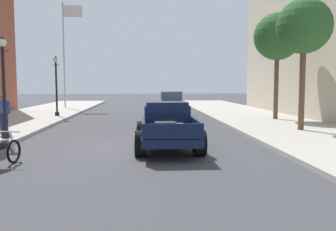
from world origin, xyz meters
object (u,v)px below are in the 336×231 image
car_background_grey (170,103)px  pedestrian_sidewalk_left (4,111)px  street_tree_nearest (304,27)px  street_tree_second (277,37)px  street_lamp_near (4,79)px  street_lamp_far (56,81)px  hotrod_truck_navy (167,126)px  flagpole (66,43)px

car_background_grey → pedestrian_sidewalk_left: bearing=-123.3°
street_tree_nearest → street_tree_second: 5.08m
street_lamp_near → street_tree_nearest: 12.65m
car_background_grey → street_lamp_far: bearing=-157.7°
hotrod_truck_navy → street_tree_nearest: (6.26, 3.20, 3.95)m
car_background_grey → pedestrian_sidewalk_left: 14.07m
hotrod_truck_navy → street_lamp_far: bearing=119.9°
hotrod_truck_navy → car_background_grey: (1.18, 14.37, 0.01)m
street_tree_second → street_lamp_far: bearing=167.4°
pedestrian_sidewalk_left → street_lamp_far: size_ratio=0.43×
pedestrian_sidewalk_left → street_lamp_far: 8.72m
pedestrian_sidewalk_left → street_lamp_far: bearing=89.6°
street_tree_second → flagpole: bearing=141.8°
hotrod_truck_navy → street_tree_second: bearing=49.7°
hotrod_truck_navy → street_tree_nearest: street_tree_nearest is taller
hotrod_truck_navy → street_lamp_near: street_lamp_near is taller
flagpole → street_tree_nearest: size_ratio=1.58×
hotrod_truck_navy → car_background_grey: bearing=85.3°
car_background_grey → pedestrian_sidewalk_left: size_ratio=2.62×
car_background_grey → street_tree_second: bearing=-46.7°
street_lamp_far → hotrod_truck_navy: bearing=-60.1°
hotrod_truck_navy → pedestrian_sidewalk_left: (-6.53, 2.61, 0.33)m
pedestrian_sidewalk_left → street_tree_nearest: bearing=2.6°
hotrod_truck_navy → street_lamp_far: 13.06m
flagpole → street_tree_nearest: 21.52m
car_background_grey → street_lamp_far: 8.42m
hotrod_truck_navy → street_lamp_far: (-6.47, 11.23, 1.63)m
street_tree_nearest → street_lamp_far: bearing=147.7°
pedestrian_sidewalk_left → street_lamp_far: street_lamp_far is taller
street_lamp_far → street_tree_second: bearing=-12.6°
car_background_grey → hotrod_truck_navy: bearing=-94.7°
street_tree_second → car_background_grey: bearing=133.3°
street_lamp_far → flagpole: size_ratio=0.42×
pedestrian_sidewalk_left → hotrod_truck_navy: bearing=-21.8°
hotrod_truck_navy → pedestrian_sidewalk_left: size_ratio=3.00×
pedestrian_sidewalk_left → flagpole: size_ratio=0.18×
hotrod_truck_navy → flagpole: 21.65m
car_background_grey → street_tree_nearest: size_ratio=0.74×
flagpole → pedestrian_sidewalk_left: bearing=-86.6°
hotrod_truck_navy → flagpole: flagpole is taller
pedestrian_sidewalk_left → flagpole: flagpole is taller
hotrod_truck_navy → street_tree_nearest: bearing=27.1°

